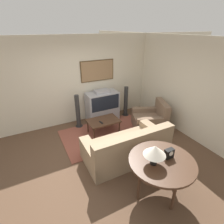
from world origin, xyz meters
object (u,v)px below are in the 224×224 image
at_px(tv, 102,106).
at_px(speaker_tower_right, 126,102).
at_px(couch, 127,148).
at_px(speaker_tower_left, 78,112).
at_px(console_table, 162,164).
at_px(table_lamp, 155,151).
at_px(mantel_clock, 169,153).
at_px(armchair, 150,120).
at_px(coffee_table, 103,122).

relative_size(tv, speaker_tower_right, 1.01).
bearing_deg(couch, speaker_tower_left, -73.97).
bearing_deg(tv, couch, -98.20).
height_order(tv, couch, tv).
bearing_deg(tv, console_table, -95.30).
height_order(couch, console_table, couch).
relative_size(table_lamp, mantel_clock, 2.14).
xyz_separation_m(table_lamp, speaker_tower_right, (1.35, 3.08, -0.57)).
bearing_deg(speaker_tower_left, armchair, -29.38).
distance_m(couch, console_table, 1.21).
xyz_separation_m(couch, speaker_tower_right, (1.16, 1.97, 0.21)).
distance_m(armchair, speaker_tower_left, 2.26).
bearing_deg(console_table, speaker_tower_right, 69.48).
height_order(speaker_tower_left, speaker_tower_right, same).
relative_size(armchair, table_lamp, 3.18).
height_order(coffee_table, table_lamp, table_lamp).
bearing_deg(console_table, speaker_tower_left, 100.43).
distance_m(tv, mantel_clock, 3.19).
relative_size(tv, speaker_tower_left, 1.01).
distance_m(mantel_clock, speaker_tower_right, 3.27).
distance_m(table_lamp, speaker_tower_left, 3.16).
distance_m(coffee_table, speaker_tower_left, 0.89).
xyz_separation_m(tv, speaker_tower_right, (0.86, -0.08, 0.00)).
bearing_deg(couch, mantel_clock, 97.84).
bearing_deg(armchair, couch, -35.47).
distance_m(armchair, console_table, 2.47).
relative_size(mantel_clock, speaker_tower_left, 0.17).
distance_m(console_table, mantel_clock, 0.22).
bearing_deg(console_table, tv, 84.70).
relative_size(coffee_table, console_table, 0.78).
height_order(console_table, mantel_clock, mantel_clock).
distance_m(armchair, speaker_tower_right, 1.15).
bearing_deg(coffee_table, mantel_clock, -85.70).
height_order(mantel_clock, speaker_tower_left, speaker_tower_left).
bearing_deg(table_lamp, coffee_table, 86.13).
bearing_deg(speaker_tower_right, armchair, -78.12).
height_order(armchair, table_lamp, table_lamp).
xyz_separation_m(mantel_clock, speaker_tower_left, (-0.72, 3.08, -0.38)).
height_order(table_lamp, speaker_tower_left, table_lamp).
relative_size(armchair, mantel_clock, 6.81).
xyz_separation_m(armchair, console_table, (-1.39, -1.99, 0.46)).
xyz_separation_m(armchair, speaker_tower_right, (-0.23, 1.10, 0.23)).
bearing_deg(console_table, coffee_table, 90.64).
bearing_deg(tv, armchair, -47.18).
distance_m(tv, table_lamp, 3.25).
bearing_deg(speaker_tower_left, speaker_tower_right, 0.00).
bearing_deg(console_table, mantel_clock, 4.96).
relative_size(armchair, coffee_table, 1.33).
relative_size(coffee_table, speaker_tower_left, 0.85).
height_order(coffee_table, speaker_tower_right, speaker_tower_right).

